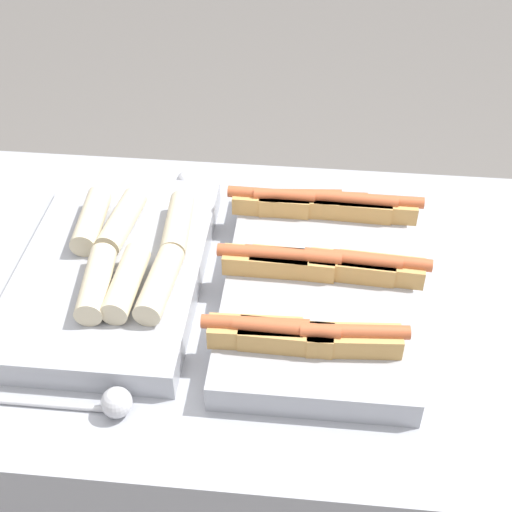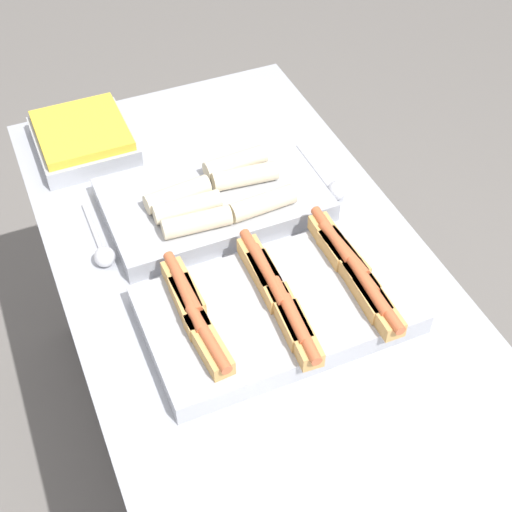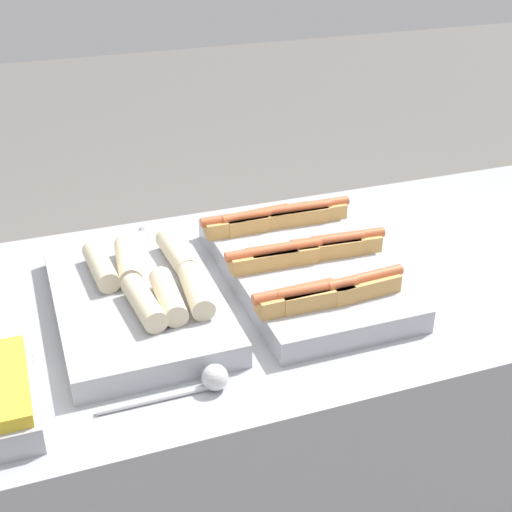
{
  "view_description": "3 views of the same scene",
  "coord_description": "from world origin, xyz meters",
  "px_view_note": "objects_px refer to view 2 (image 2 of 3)",
  "views": [
    {
      "loc": [
        -0.02,
        -0.92,
        1.76
      ],
      "look_at": [
        -0.11,
        0.0,
        0.97
      ],
      "focal_mm": 50.0,
      "sensor_mm": 36.0,
      "label": 1
    },
    {
      "loc": [
        0.84,
        -0.41,
        2.06
      ],
      "look_at": [
        -0.11,
        0.0,
        0.97
      ],
      "focal_mm": 50.0,
      "sensor_mm": 36.0,
      "label": 2
    },
    {
      "loc": [
        -0.55,
        -1.23,
        1.7
      ],
      "look_at": [
        -0.11,
        0.0,
        0.97
      ],
      "focal_mm": 50.0,
      "sensor_mm": 36.0,
      "label": 3
    }
  ],
  "objects_px": {
    "tray_hotdogs": "(281,305)",
    "serving_spoon_far": "(333,187)",
    "tray_wraps": "(214,199)",
    "serving_spoon_near": "(103,253)",
    "tray_side_front": "(83,139)"
  },
  "relations": [
    {
      "from": "tray_hotdogs",
      "to": "serving_spoon_far",
      "type": "distance_m",
      "value": 0.41
    },
    {
      "from": "tray_wraps",
      "to": "serving_spoon_near",
      "type": "bearing_deg",
      "value": -79.0
    },
    {
      "from": "serving_spoon_near",
      "to": "serving_spoon_far",
      "type": "height_order",
      "value": "same"
    },
    {
      "from": "tray_wraps",
      "to": "serving_spoon_far",
      "type": "xyz_separation_m",
      "value": [
        0.06,
        0.29,
        -0.01
      ]
    },
    {
      "from": "tray_wraps",
      "to": "serving_spoon_near",
      "type": "relative_size",
      "value": 2.22
    },
    {
      "from": "serving_spoon_near",
      "to": "tray_side_front",
      "type": "bearing_deg",
      "value": 172.01
    },
    {
      "from": "tray_side_front",
      "to": "serving_spoon_near",
      "type": "distance_m",
      "value": 0.41
    },
    {
      "from": "tray_hotdogs",
      "to": "tray_wraps",
      "type": "bearing_deg",
      "value": -178.59
    },
    {
      "from": "tray_side_front",
      "to": "serving_spoon_near",
      "type": "height_order",
      "value": "tray_side_front"
    },
    {
      "from": "tray_wraps",
      "to": "serving_spoon_far",
      "type": "relative_size",
      "value": 2.12
    },
    {
      "from": "tray_hotdogs",
      "to": "tray_wraps",
      "type": "xyz_separation_m",
      "value": [
        -0.36,
        -0.01,
        -0.01
      ]
    },
    {
      "from": "tray_hotdogs",
      "to": "tray_wraps",
      "type": "relative_size",
      "value": 1.06
    },
    {
      "from": "serving_spoon_far",
      "to": "tray_side_front",
      "type": "bearing_deg",
      "value": -128.4
    },
    {
      "from": "serving_spoon_far",
      "to": "tray_hotdogs",
      "type": "bearing_deg",
      "value": -42.58
    },
    {
      "from": "tray_wraps",
      "to": "serving_spoon_far",
      "type": "distance_m",
      "value": 0.29
    }
  ]
}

